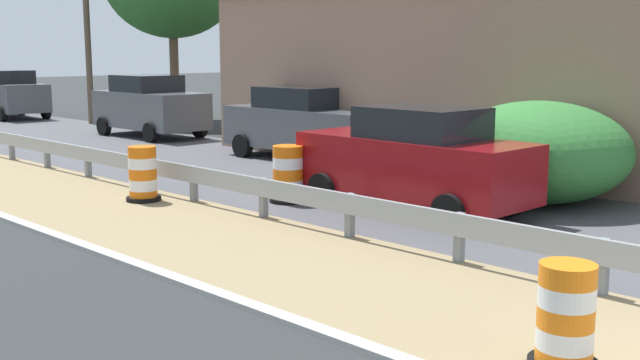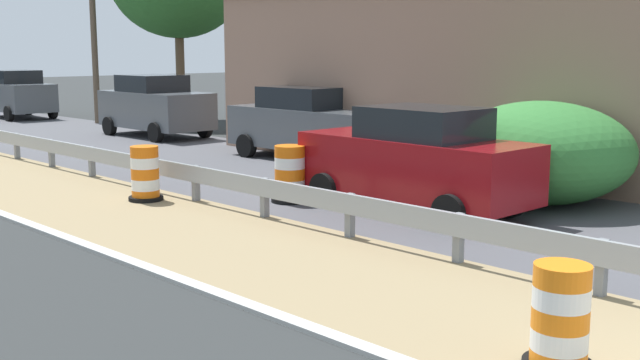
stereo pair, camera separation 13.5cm
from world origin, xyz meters
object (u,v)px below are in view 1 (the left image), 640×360
at_px(car_trailing_far_lane, 415,160).
at_px(car_distant_a, 150,106).
at_px(traffic_barrel_nearest, 565,322).
at_px(utility_pole_mid, 86,9).
at_px(car_trailing_near_lane, 11,94).
at_px(traffic_barrel_close, 288,177).
at_px(car_mid_far_lane, 304,124).
at_px(traffic_barrel_mid, 143,176).

distance_m(car_trailing_far_lane, car_distant_a, 14.45).
distance_m(traffic_barrel_nearest, utility_pole_mid, 27.00).
xyz_separation_m(traffic_barrel_nearest, car_trailing_near_lane, (7.77, 29.77, 0.57)).
relative_size(traffic_barrel_nearest, traffic_barrel_close, 0.91).
xyz_separation_m(car_trailing_near_lane, car_mid_far_lane, (0.09, -18.13, -0.05)).
relative_size(car_trailing_near_lane, car_distant_a, 0.93).
bearing_deg(traffic_barrel_mid, utility_pole_mid, 64.52).
relative_size(traffic_barrel_nearest, car_trailing_near_lane, 0.24).
height_order(car_trailing_near_lane, car_distant_a, car_distant_a).
bearing_deg(traffic_barrel_mid, car_distant_a, 56.46).
distance_m(traffic_barrel_close, car_trailing_near_lane, 22.51).
xyz_separation_m(traffic_barrel_mid, car_trailing_near_lane, (6.10, 20.03, 0.54)).
bearing_deg(traffic_barrel_close, utility_pole_mid, 72.82).
xyz_separation_m(car_trailing_near_lane, car_distant_a, (0.29, -10.39, 0.02)).
distance_m(car_trailing_far_lane, utility_pole_mid, 20.57).
height_order(traffic_barrel_close, traffic_barrel_mid, traffic_barrel_close).
relative_size(traffic_barrel_close, car_distant_a, 0.25).
bearing_deg(traffic_barrel_nearest, car_trailing_far_lane, 49.42).
bearing_deg(car_trailing_far_lane, traffic_barrel_mid, 34.76).
bearing_deg(traffic_barrel_mid, car_trailing_far_lane, -56.38).
bearing_deg(car_trailing_far_lane, traffic_barrel_nearest, 140.56).
relative_size(traffic_barrel_close, traffic_barrel_mid, 1.03).
xyz_separation_m(car_trailing_near_lane, car_trailing_far_lane, (-3.18, -24.42, -0.06)).
xyz_separation_m(car_mid_far_lane, car_trailing_far_lane, (-3.27, -6.29, -0.01)).
distance_m(traffic_barrel_mid, car_trailing_far_lane, 5.30).
distance_m(traffic_barrel_close, traffic_barrel_mid, 2.84).
bearing_deg(car_distant_a, traffic_barrel_close, -20.74).
bearing_deg(car_mid_far_lane, traffic_barrel_close, -47.48).
relative_size(traffic_barrel_close, car_trailing_near_lane, 0.27).
height_order(car_distant_a, utility_pole_mid, utility_pole_mid).
bearing_deg(car_trailing_far_lane, car_distant_a, -12.74).
height_order(traffic_barrel_close, car_trailing_near_lane, car_trailing_near_lane).
distance_m(traffic_barrel_mid, utility_pole_mid, 17.51).
bearing_deg(car_distant_a, traffic_barrel_nearest, -22.47).
bearing_deg(traffic_barrel_mid, traffic_barrel_close, -47.33).
distance_m(car_mid_far_lane, utility_pole_mid, 13.99).
bearing_deg(car_trailing_near_lane, car_trailing_far_lane, -5.22).
xyz_separation_m(car_distant_a, utility_pole_mid, (0.95, 5.75, 3.47)).
distance_m(traffic_barrel_mid, car_distant_a, 11.57).
bearing_deg(traffic_barrel_nearest, car_distant_a, 67.44).
xyz_separation_m(traffic_barrel_close, car_trailing_far_lane, (0.99, -2.30, 0.46)).
relative_size(car_trailing_far_lane, car_distant_a, 1.02).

